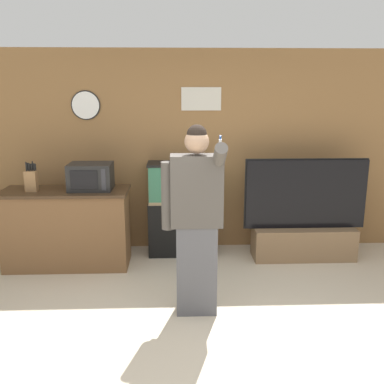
% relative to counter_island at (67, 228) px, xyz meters
% --- Properties ---
extents(ground_plane, '(18.00, 18.00, 0.00)m').
position_rel_counter_island_xyz_m(ground_plane, '(1.60, -1.85, -0.47)').
color(ground_plane, beige).
extents(wall_back_paneled, '(10.00, 0.08, 2.60)m').
position_rel_counter_island_xyz_m(wall_back_paneled, '(1.59, 0.63, 0.83)').
color(wall_back_paneled, olive).
rests_on(wall_back_paneled, ground_plane).
extents(counter_island, '(1.49, 0.59, 0.94)m').
position_rel_counter_island_xyz_m(counter_island, '(0.00, 0.00, 0.00)').
color(counter_island, brown).
rests_on(counter_island, ground_plane).
extents(microwave, '(0.50, 0.39, 0.31)m').
position_rel_counter_island_xyz_m(microwave, '(0.31, 0.02, 0.63)').
color(microwave, black).
rests_on(microwave, counter_island).
extents(knife_block, '(0.13, 0.11, 0.35)m').
position_rel_counter_island_xyz_m(knife_block, '(-0.36, -0.04, 0.60)').
color(knife_block, olive).
rests_on(knife_block, counter_island).
extents(aquarium_on_stand, '(0.87, 0.39, 1.20)m').
position_rel_counter_island_xyz_m(aquarium_on_stand, '(1.39, 0.35, 0.13)').
color(aquarium_on_stand, black).
rests_on(aquarium_on_stand, ground_plane).
extents(tv_on_stand, '(1.53, 0.40, 1.28)m').
position_rel_counter_island_xyz_m(tv_on_stand, '(2.92, 0.12, -0.10)').
color(tv_on_stand, brown).
rests_on(tv_on_stand, ground_plane).
extents(person_standing, '(0.57, 0.43, 1.80)m').
position_rel_counter_island_xyz_m(person_standing, '(1.49, -1.18, 0.47)').
color(person_standing, '#515156').
rests_on(person_standing, ground_plane).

